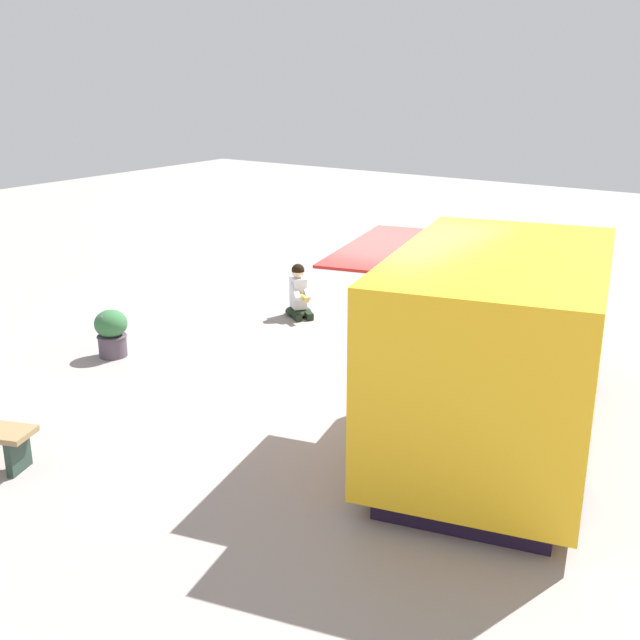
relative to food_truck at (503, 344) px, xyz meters
name	(u,v)px	position (x,y,z in m)	size (l,w,h in m)	color
ground_plane	(367,408)	(-1.59, -0.29, -1.09)	(40.00, 40.00, 0.00)	gray
food_truck	(503,344)	(0.00, 0.00, 0.00)	(3.23, 5.36, 2.27)	yellow
person_customer	(299,296)	(-4.52, 2.30, -0.74)	(0.74, 0.68, 0.90)	black
planter_flowering_far	(111,332)	(-5.62, -0.82, -0.72)	(0.48, 0.47, 0.70)	#4E4351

